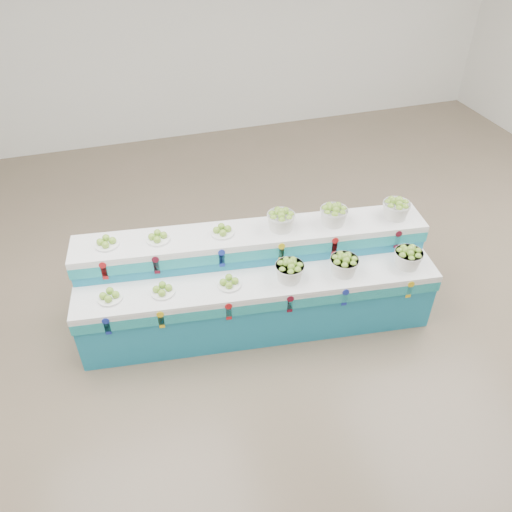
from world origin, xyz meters
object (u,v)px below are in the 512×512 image
basket_lower_left (290,270)px  plate_upper_mid (158,237)px  display_stand (256,283)px  basket_upper_right (396,208)px

basket_lower_left → plate_upper_mid: 1.35m
display_stand → basket_lower_left: (0.27, -0.26, 0.32)m
display_stand → plate_upper_mid: 1.13m
plate_upper_mid → basket_upper_right: (2.47, -0.32, 0.06)m
basket_lower_left → basket_upper_right: size_ratio=1.00×
display_stand → basket_upper_right: 1.67m
display_stand → basket_lower_left: 0.49m
basket_upper_right → basket_lower_left: bearing=-167.2°
basket_lower_left → basket_upper_right: (1.29, 0.29, 0.30)m
display_stand → basket_lower_left: size_ratio=12.69×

